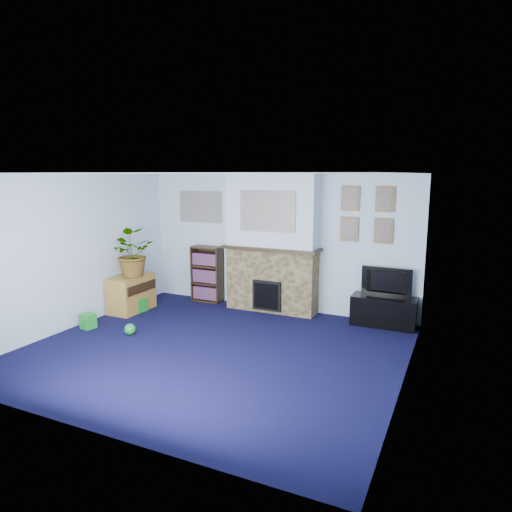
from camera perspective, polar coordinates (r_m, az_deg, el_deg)
The scene contains 26 objects.
floor at distance 6.45m, azimuth -5.28°, elevation -11.58°, with size 5.00×4.50×0.01m, color black.
ceiling at distance 5.99m, azimuth -5.66°, elevation 10.26°, with size 5.00×4.50×0.01m, color white.
wall_back at distance 8.10m, azimuth 2.57°, elevation 1.75°, with size 5.00×0.04×2.40m, color silver.
wall_front at distance 4.37m, azimuth -20.55°, elevation -6.24°, with size 5.00×0.04×2.40m, color silver.
wall_left at distance 7.66m, azimuth -21.84°, elevation 0.54°, with size 0.04×4.50×2.40m, color silver.
wall_right at distance 5.33m, azimuth 18.50°, elevation -3.22°, with size 0.04×4.50×2.40m, color silver.
chimney_breast at distance 7.92m, azimuth 2.01°, elevation 1.44°, with size 1.72×0.50×2.40m.
collage_main at distance 7.65m, azimuth 1.42°, elevation 5.64°, with size 1.00×0.03×0.68m, color gray.
collage_left at distance 8.73m, azimuth -6.95°, elevation 6.13°, with size 0.90×0.03×0.58m, color gray.
portrait_tl at distance 7.61m, azimuth 11.73°, elevation 7.06°, with size 0.30×0.03×0.40m, color brown.
portrait_tr at distance 7.50m, azimuth 15.85°, elevation 6.85°, with size 0.30×0.03×0.40m, color brown.
portrait_bl at distance 7.65m, azimuth 11.59°, elevation 3.32°, with size 0.30×0.03×0.40m, color brown.
portrait_br at distance 7.54m, azimuth 15.66°, elevation 3.06°, with size 0.30×0.03×0.40m, color brown.
tv_stand at distance 7.59m, azimuth 15.67°, elevation -6.75°, with size 1.00×0.42×0.47m, color black.
television at distance 7.49m, azimuth 15.87°, elevation -3.21°, with size 0.79×0.10×0.46m, color black.
bookshelf at distance 8.70m, azimuth -6.09°, elevation -2.39°, with size 0.58×0.28×1.05m.
sideboard at distance 8.35m, azimuth -15.32°, elevation -4.30°, with size 0.45×0.82×0.64m, color #A57A34.
potted_plant at distance 8.14m, azimuth -15.50°, elevation 0.31°, with size 0.73×0.63×0.81m, color #26661E.
mantel_clock at distance 7.91m, azimuth 1.26°, elevation 1.70°, with size 0.10×0.06×0.14m, color gold.
mantel_candle at distance 7.76m, azimuth 3.79°, elevation 1.59°, with size 0.05×0.05×0.17m, color #B2BFC6.
mantel_teddy at distance 8.08m, azimuth -1.43°, elevation 1.84°, with size 0.12×0.12×0.12m, color gray.
mantel_can at distance 7.63m, azimuth 6.66°, elevation 1.25°, with size 0.06×0.06×0.12m, color #198C26.
green_crate at distance 8.36m, azimuth -14.73°, elevation -5.74°, with size 0.31×0.25×0.25m, color #198C26.
toy_ball at distance 7.21m, azimuth -15.47°, elevation -8.78°, with size 0.17×0.17×0.17m, color #198C26.
toy_block at distance 7.69m, azimuth -20.25°, elevation -7.69°, with size 0.19×0.19×0.24m, color #198C26.
toy_tube at distance 8.47m, azimuth -15.50°, elevation -6.07°, with size 0.14×0.14×0.30m, color orange.
Camera 1 is at (3.03, -5.17, 2.39)m, focal length 32.00 mm.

